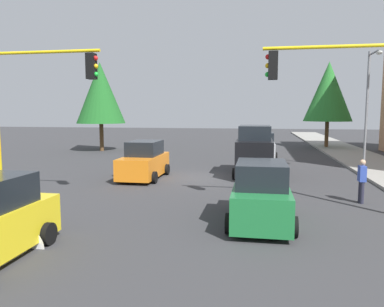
% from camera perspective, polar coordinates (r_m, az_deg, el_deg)
% --- Properties ---
extents(ground_plane, '(120.00, 120.00, 0.00)m').
position_cam_1_polar(ground_plane, '(19.81, 1.59, -3.75)').
color(ground_plane, '#353538').
extents(sidewalk_kerb, '(80.00, 4.00, 0.15)m').
position_cam_1_polar(sidewalk_kerb, '(25.69, 27.26, -1.95)').
color(sidewalk_kerb, gray).
rests_on(sidewalk_kerb, ground).
extents(lane_arrow_near, '(2.40, 1.10, 1.10)m').
position_cam_1_polar(lane_arrow_near, '(10.34, -26.10, -14.00)').
color(lane_arrow_near, silver).
rests_on(lane_arrow_near, ground).
extents(traffic_signal_near_left, '(0.36, 4.59, 5.83)m').
position_cam_1_polar(traffic_signal_near_left, '(13.60, 22.44, 8.56)').
color(traffic_signal_near_left, yellow).
rests_on(traffic_signal_near_left, ground).
extents(traffic_signal_near_right, '(0.36, 4.59, 5.95)m').
position_cam_1_polar(traffic_signal_near_right, '(15.84, -23.11, 8.44)').
color(traffic_signal_near_right, yellow).
rests_on(traffic_signal_near_right, ground).
extents(street_lamp_curbside, '(2.15, 0.28, 7.00)m').
position_cam_1_polar(street_lamp_curbside, '(23.77, 25.77, 7.84)').
color(street_lamp_curbside, slate).
rests_on(street_lamp_curbside, ground).
extents(tree_roadside_far, '(4.53, 4.53, 8.29)m').
position_cam_1_polar(tree_roadside_far, '(37.92, 20.38, 8.98)').
color(tree_roadside_far, brown).
rests_on(tree_roadside_far, ground).
extents(tree_opposite_side, '(4.32, 4.32, 7.91)m').
position_cam_1_polar(tree_opposite_side, '(34.26, -14.01, 9.07)').
color(tree_opposite_side, brown).
rests_on(tree_opposite_side, ground).
extents(delivery_van_black, '(4.80, 2.22, 2.77)m').
position_cam_1_polar(delivery_van_black, '(20.66, 9.65, 0.18)').
color(delivery_van_black, black).
rests_on(delivery_van_black, ground).
extents(car_green, '(3.99, 2.03, 1.98)m').
position_cam_1_polar(car_green, '(11.85, 10.64, -6.38)').
color(car_green, '#1E7238').
rests_on(car_green, ground).
extents(car_orange, '(4.15, 2.06, 1.98)m').
position_cam_1_polar(car_orange, '(19.66, -7.42, -1.23)').
color(car_orange, orange).
rests_on(car_orange, ground).
extents(car_silver, '(3.81, 1.94, 1.98)m').
position_cam_1_polar(car_silver, '(28.42, 11.03, 1.06)').
color(car_silver, '#B2B5BA').
rests_on(car_silver, ground).
extents(pedestrian_crossing, '(0.40, 0.24, 1.70)m').
position_cam_1_polar(pedestrian_crossing, '(15.60, 24.82, -3.73)').
color(pedestrian_crossing, '#262638').
rests_on(pedestrian_crossing, ground).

